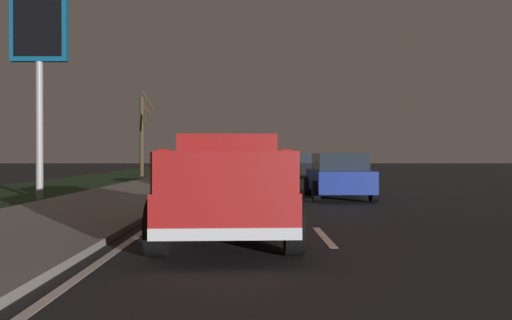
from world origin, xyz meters
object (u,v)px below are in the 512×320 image
at_px(pickup_truck, 227,186).
at_px(sedan_white, 241,172).
at_px(sedan_black, 300,166).
at_px(sedan_blue, 338,176).
at_px(bare_tree_far, 142,134).
at_px(gas_price_sign, 39,47).

bearing_deg(pickup_truck, sedan_white, -0.18).
relative_size(sedan_black, sedan_blue, 1.00).
xyz_separation_m(sedan_white, bare_tree_far, (15.24, 7.23, 2.15)).
bearing_deg(bare_tree_far, sedan_white, -154.63).
relative_size(pickup_truck, sedan_blue, 1.24).
bearing_deg(bare_tree_far, pickup_truck, -165.34).
distance_m(sedan_blue, sedan_white, 5.28).
bearing_deg(sedan_black, bare_tree_far, 78.71).
bearing_deg(sedan_black, gas_price_sign, 148.98).
xyz_separation_m(sedan_blue, gas_price_sign, (-0.10, 10.09, 4.34)).
xyz_separation_m(sedan_blue, bare_tree_far, (19.30, 10.60, 2.15)).
height_order(pickup_truck, sedan_white, pickup_truck).
bearing_deg(bare_tree_far, sedan_blue, -151.23).
distance_m(sedan_blue, bare_tree_far, 22.12).
height_order(sedan_white, bare_tree_far, bare_tree_far).
bearing_deg(gas_price_sign, pickup_truck, -140.47).
bearing_deg(gas_price_sign, sedan_white, -58.26).
distance_m(pickup_truck, sedan_black, 25.59).
xyz_separation_m(gas_price_sign, bare_tree_far, (19.40, 0.51, -2.19)).
relative_size(sedan_blue, sedan_white, 1.00).
distance_m(gas_price_sign, bare_tree_far, 19.53).
bearing_deg(gas_price_sign, sedan_black, -31.02).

